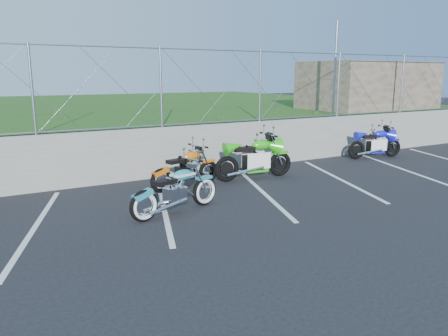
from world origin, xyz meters
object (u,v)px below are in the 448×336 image
naked_orange (187,170)px  sportbike_blue (376,145)px  cruiser_turquoise (177,192)px  sportbike_green (255,160)px

naked_orange → sportbike_blue: bearing=-9.4°
cruiser_turquoise → sportbike_green: (2.87, 1.62, 0.08)m
naked_orange → sportbike_green: sportbike_green is taller
naked_orange → sportbike_blue: sportbike_blue is taller
sportbike_blue → sportbike_green: bearing=-162.4°
cruiser_turquoise → naked_orange: cruiser_turquoise is taller
cruiser_turquoise → sportbike_blue: (7.79, 2.12, 0.02)m
sportbike_green → sportbike_blue: size_ratio=1.14×
cruiser_turquoise → sportbike_blue: cruiser_turquoise is taller
cruiser_turquoise → sportbike_green: bearing=14.5°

